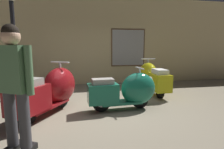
{
  "coord_description": "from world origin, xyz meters",
  "views": [
    {
      "loc": [
        -0.69,
        -3.88,
        1.43
      ],
      "look_at": [
        0.12,
        0.61,
        0.75
      ],
      "focal_mm": 28.15,
      "sensor_mm": 36.0,
      "label": 1
    }
  ],
  "objects_px": {
    "scooter_0": "(52,90)",
    "scooter_2": "(151,77)",
    "scooter_1": "(128,91)",
    "lamppost": "(14,41)",
    "visitor_0": "(14,81)"
  },
  "relations": [
    {
      "from": "scooter_0",
      "to": "scooter_2",
      "type": "height_order",
      "value": "scooter_0"
    },
    {
      "from": "scooter_1",
      "to": "scooter_2",
      "type": "xyz_separation_m",
      "value": [
        1.18,
        1.45,
        0.05
      ]
    },
    {
      "from": "scooter_0",
      "to": "lamppost",
      "type": "bearing_deg",
      "value": 71.42
    },
    {
      "from": "scooter_1",
      "to": "scooter_2",
      "type": "bearing_deg",
      "value": 46.83
    },
    {
      "from": "scooter_0",
      "to": "visitor_0",
      "type": "distance_m",
      "value": 1.65
    },
    {
      "from": "scooter_0",
      "to": "scooter_2",
      "type": "bearing_deg",
      "value": -35.77
    },
    {
      "from": "lamppost",
      "to": "scooter_0",
      "type": "bearing_deg",
      "value": -48.62
    },
    {
      "from": "scooter_2",
      "to": "lamppost",
      "type": "height_order",
      "value": "lamppost"
    },
    {
      "from": "scooter_0",
      "to": "scooter_2",
      "type": "relative_size",
      "value": 1.03
    },
    {
      "from": "scooter_1",
      "to": "scooter_2",
      "type": "height_order",
      "value": "scooter_2"
    },
    {
      "from": "scooter_0",
      "to": "scooter_2",
      "type": "distance_m",
      "value": 3.19
    },
    {
      "from": "scooter_2",
      "to": "visitor_0",
      "type": "height_order",
      "value": "visitor_0"
    },
    {
      "from": "scooter_2",
      "to": "scooter_1",
      "type": "bearing_deg",
      "value": 142.11
    },
    {
      "from": "scooter_0",
      "to": "visitor_0",
      "type": "height_order",
      "value": "visitor_0"
    },
    {
      "from": "scooter_1",
      "to": "visitor_0",
      "type": "distance_m",
      "value": 2.47
    }
  ]
}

